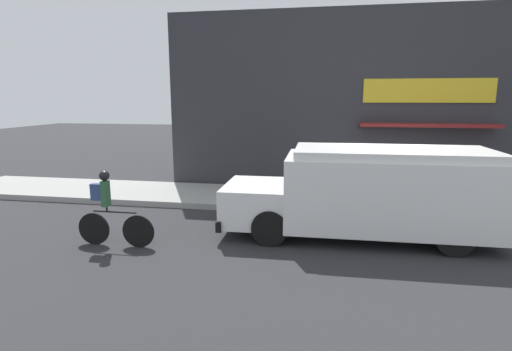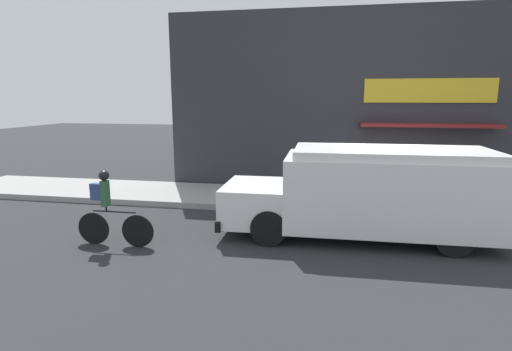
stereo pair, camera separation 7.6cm
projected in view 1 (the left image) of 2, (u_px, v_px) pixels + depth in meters
name	position (u px, v px, depth m)	size (l,w,h in m)	color
ground_plane	(385.00, 219.00, 10.68)	(70.00, 70.00, 0.00)	#2B2B2D
sidewalk	(379.00, 203.00, 11.96)	(28.00, 2.69, 0.18)	#999993
storefront	(380.00, 104.00, 12.83)	(14.05, 0.87, 5.99)	#2D2D33
school_bus	(371.00, 191.00, 9.11)	(6.19, 2.60, 2.07)	white
cyclist	(110.00, 210.00, 8.60)	(1.75, 0.22, 1.67)	black
trash_bin	(306.00, 184.00, 12.17)	(0.51, 0.51, 0.86)	#38383D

